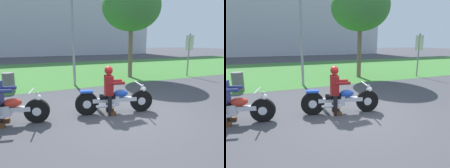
% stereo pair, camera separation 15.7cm
% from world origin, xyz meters
% --- Properties ---
extents(ground, '(120.00, 120.00, 0.00)m').
position_xyz_m(ground, '(0.00, 0.00, 0.00)').
color(ground, '#424247').
extents(grass_verge, '(60.00, 12.00, 0.01)m').
position_xyz_m(grass_verge, '(0.00, 9.76, 0.00)').
color(grass_verge, '#3D7533').
rests_on(grass_verge, ground).
extents(stadium_facade, '(46.07, 8.00, 12.93)m').
position_xyz_m(stadium_facade, '(-5.00, 29.96, 6.46)').
color(stadium_facade, silver).
rests_on(stadium_facade, ground).
extents(motorcycle_lead, '(2.29, 0.81, 0.90)m').
position_xyz_m(motorcycle_lead, '(-0.28, 0.27, 0.40)').
color(motorcycle_lead, black).
rests_on(motorcycle_lead, ground).
extents(rider_lead, '(0.62, 0.54, 1.42)m').
position_xyz_m(rider_lead, '(-0.44, 0.31, 0.83)').
color(rider_lead, black).
rests_on(rider_lead, ground).
extents(motorcycle_follow, '(2.11, 0.78, 0.88)m').
position_xyz_m(motorcycle_follow, '(-3.16, 0.64, 0.39)').
color(motorcycle_follow, black).
rests_on(motorcycle_follow, ground).
extents(tree_roadside, '(3.36, 3.36, 5.39)m').
position_xyz_m(tree_roadside, '(3.10, 5.43, 4.03)').
color(tree_roadside, brown).
rests_on(tree_roadside, ground).
extents(streetlight_pole, '(0.96, 0.20, 6.25)m').
position_xyz_m(streetlight_pole, '(-0.41, 4.47, 3.86)').
color(streetlight_pole, gray).
rests_on(streetlight_pole, ground).
extents(trash_can, '(0.47, 0.47, 0.82)m').
position_xyz_m(trash_can, '(-3.38, 4.39, 0.41)').
color(trash_can, '#595E5B').
rests_on(trash_can, ground).
extents(sign_banner, '(0.08, 0.60, 2.60)m').
position_xyz_m(sign_banner, '(6.56, 4.26, 1.72)').
color(sign_banner, gray).
rests_on(sign_banner, ground).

